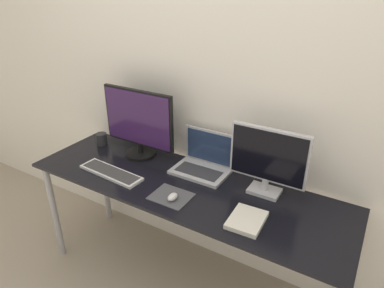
{
  "coord_description": "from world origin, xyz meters",
  "views": [
    {
      "loc": [
        0.89,
        -1.09,
        1.81
      ],
      "look_at": [
        0.01,
        0.39,
        0.97
      ],
      "focal_mm": 32.0,
      "sensor_mm": 36.0,
      "label": 1
    }
  ],
  "objects_px": {
    "monitor_right": "(268,159)",
    "mug": "(102,139)",
    "keyboard": "(111,173)",
    "mouse": "(173,197)",
    "monitor_left": "(139,123)",
    "laptop": "(204,161)",
    "book": "(247,220)"
  },
  "relations": [
    {
      "from": "laptop",
      "to": "book",
      "type": "bearing_deg",
      "value": -38.22
    },
    {
      "from": "monitor_left",
      "to": "mug",
      "type": "height_order",
      "value": "monitor_left"
    },
    {
      "from": "keyboard",
      "to": "monitor_right",
      "type": "bearing_deg",
      "value": 18.5
    },
    {
      "from": "mug",
      "to": "mouse",
      "type": "bearing_deg",
      "value": -20.83
    },
    {
      "from": "monitor_right",
      "to": "mug",
      "type": "relative_size",
      "value": 5.03
    },
    {
      "from": "book",
      "to": "keyboard",
      "type": "bearing_deg",
      "value": 179.98
    },
    {
      "from": "laptop",
      "to": "keyboard",
      "type": "distance_m",
      "value": 0.56
    },
    {
      "from": "laptop",
      "to": "book",
      "type": "distance_m",
      "value": 0.54
    },
    {
      "from": "monitor_left",
      "to": "keyboard",
      "type": "xyz_separation_m",
      "value": [
        0.0,
        -0.29,
        -0.22
      ]
    },
    {
      "from": "laptop",
      "to": "mouse",
      "type": "distance_m",
      "value": 0.37
    },
    {
      "from": "monitor_left",
      "to": "book",
      "type": "relative_size",
      "value": 2.49
    },
    {
      "from": "monitor_left",
      "to": "monitor_right",
      "type": "xyz_separation_m",
      "value": [
        0.86,
        0.0,
        -0.02
      ]
    },
    {
      "from": "monitor_left",
      "to": "monitor_right",
      "type": "height_order",
      "value": "monitor_left"
    },
    {
      "from": "book",
      "to": "mug",
      "type": "relative_size",
      "value": 2.5
    },
    {
      "from": "monitor_left",
      "to": "keyboard",
      "type": "distance_m",
      "value": 0.36
    },
    {
      "from": "monitor_right",
      "to": "mug",
      "type": "distance_m",
      "value": 1.2
    },
    {
      "from": "monitor_left",
      "to": "laptop",
      "type": "relative_size",
      "value": 1.56
    },
    {
      "from": "keyboard",
      "to": "book",
      "type": "relative_size",
      "value": 2.09
    },
    {
      "from": "laptop",
      "to": "book",
      "type": "xyz_separation_m",
      "value": [
        0.42,
        -0.33,
        -0.05
      ]
    },
    {
      "from": "keyboard",
      "to": "mouse",
      "type": "distance_m",
      "value": 0.47
    },
    {
      "from": "monitor_right",
      "to": "keyboard",
      "type": "xyz_separation_m",
      "value": [
        -0.86,
        -0.29,
        -0.2
      ]
    },
    {
      "from": "keyboard",
      "to": "mug",
      "type": "height_order",
      "value": "mug"
    },
    {
      "from": "mug",
      "to": "monitor_left",
      "type": "bearing_deg",
      "value": 2.91
    },
    {
      "from": "mouse",
      "to": "mug",
      "type": "distance_m",
      "value": 0.86
    },
    {
      "from": "monitor_right",
      "to": "book",
      "type": "distance_m",
      "value": 0.35
    },
    {
      "from": "monitor_right",
      "to": "mouse",
      "type": "height_order",
      "value": "monitor_right"
    },
    {
      "from": "mug",
      "to": "book",
      "type": "bearing_deg",
      "value": -12.61
    },
    {
      "from": "monitor_left",
      "to": "mug",
      "type": "relative_size",
      "value": 6.21
    },
    {
      "from": "book",
      "to": "mug",
      "type": "distance_m",
      "value": 1.24
    },
    {
      "from": "monitor_left",
      "to": "laptop",
      "type": "distance_m",
      "value": 0.49
    },
    {
      "from": "monitor_left",
      "to": "book",
      "type": "bearing_deg",
      "value": -18.16
    },
    {
      "from": "keyboard",
      "to": "book",
      "type": "distance_m",
      "value": 0.87
    }
  ]
}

